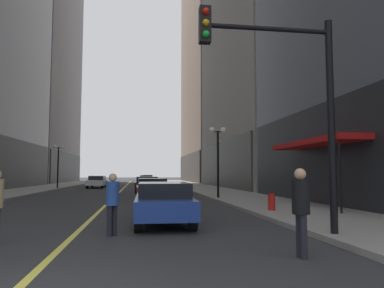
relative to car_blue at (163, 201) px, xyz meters
name	(u,v)px	position (x,y,z in m)	size (l,w,h in m)	color
ground_plane	(123,188)	(-2.44, 27.73, -0.72)	(200.00, 200.00, 0.00)	#2D2D30
sidewalk_left	(42,188)	(-10.69, 27.73, -0.64)	(4.50, 78.00, 0.15)	gray
sidewalk_right	(200,187)	(5.81, 27.73, -0.64)	(4.50, 78.00, 0.15)	gray
lane_centre_stripe	(123,188)	(-2.44, 27.73, -0.72)	(0.16, 70.00, 0.01)	#E5D64C
building_right_far	(227,58)	(15.09, 52.73, 22.33)	(14.25, 26.00, 46.24)	gray
storefront_awning_right	(315,143)	(7.26, 3.94, 2.27)	(1.60, 6.76, 3.12)	#B21414
car_blue	(163,201)	(0.00, 0.00, 0.00)	(1.83, 4.63, 1.32)	navy
car_maroon	(152,189)	(-0.04, 9.56, 0.00)	(1.78, 4.51, 1.32)	maroon
car_black	(147,184)	(-0.12, 19.24, 0.00)	(2.01, 4.58, 1.32)	black
car_white	(97,181)	(-5.36, 29.53, 0.00)	(1.93, 4.62, 1.32)	silver
car_silver	(146,180)	(0.12, 39.64, 0.00)	(1.78, 4.09, 1.32)	#B7B7BC
car_navy	(148,179)	(0.66, 50.10, 0.00)	(1.91, 4.07, 1.32)	#141E4C
pedestrian_in_black_coat	(301,205)	(2.33, -5.04, 0.28)	(0.35, 0.35, 1.71)	black
pedestrian_in_blue_hoodie	(112,200)	(-1.46, -2.01, 0.21)	(0.48, 0.48, 1.61)	black
traffic_light_near_right	(291,87)	(2.91, -3.36, 3.02)	(3.43, 0.35, 5.65)	black
street_lamp_left_far	(58,157)	(-8.84, 26.21, 2.54)	(1.06, 0.36, 4.43)	black
street_lamp_right_mid	(218,146)	(3.96, 9.89, 2.54)	(1.06, 0.36, 4.43)	black
fire_hydrant_right	(272,204)	(4.46, 2.24, -0.32)	(0.28, 0.28, 0.80)	red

